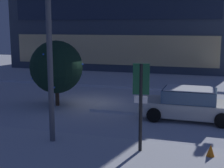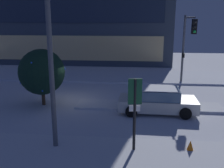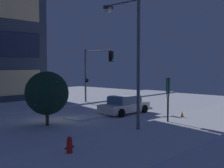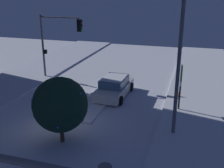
{
  "view_description": "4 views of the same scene",
  "coord_description": "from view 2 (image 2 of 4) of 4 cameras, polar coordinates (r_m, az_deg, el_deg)",
  "views": [
    {
      "loc": [
        6.94,
        -16.82,
        4.38
      ],
      "look_at": [
        2.4,
        -1.54,
        1.53
      ],
      "focal_mm": 52.93,
      "sensor_mm": 36.0,
      "label": 1
    },
    {
      "loc": [
        4.81,
        -16.07,
        5.43
      ],
      "look_at": [
        3.5,
        -1.88,
        1.79
      ],
      "focal_mm": 41.77,
      "sensor_mm": 36.0,
      "label": 2
    },
    {
      "loc": [
        -12.49,
        -16.61,
        3.91
      ],
      "look_at": [
        4.18,
        -1.73,
        2.55
      ],
      "focal_mm": 47.23,
      "sensor_mm": 36.0,
      "label": 3
    },
    {
      "loc": [
        -12.53,
        -7.01,
        7.76
      ],
      "look_at": [
        4.25,
        -1.79,
        1.62
      ],
      "focal_mm": 44.1,
      "sensor_mm": 36.0,
      "label": 4
    }
  ],
  "objects": [
    {
      "name": "parking_info_sign",
      "position": [
        10.39,
        4.99,
        -4.88
      ],
      "size": [
        0.55,
        0.13,
        3.14
      ],
      "rotation": [
        0.0,
        0.0,
        1.7
      ],
      "color": "black",
      "rests_on": "ground"
    },
    {
      "name": "curb_strip_near",
      "position": [
        10.93,
        -22.61,
        -16.22
      ],
      "size": [
        52.0,
        5.2,
        0.14
      ],
      "primitive_type": "cube",
      "color": "silver",
      "rests_on": "ground"
    },
    {
      "name": "curb_strip_far",
      "position": [
        24.98,
        -5.98,
        1.86
      ],
      "size": [
        52.0,
        5.2,
        0.14
      ],
      "primitive_type": "cube",
      "color": "silver",
      "rests_on": "ground"
    },
    {
      "name": "decorated_tree_median",
      "position": [
        16.81,
        -15.13,
        2.55
      ],
      "size": [
        2.88,
        2.86,
        3.57
      ],
      "color": "#473323",
      "rests_on": "ground"
    },
    {
      "name": "ground",
      "position": [
        17.63,
        -10.87,
        -3.86
      ],
      "size": [
        52.0,
        52.0,
        0.0
      ],
      "primitive_type": "plane",
      "color": "silver"
    },
    {
      "name": "car_near",
      "position": [
        15.49,
        9.92,
        -3.61
      ],
      "size": [
        4.63,
        2.18,
        1.49
      ],
      "rotation": [
        0.0,
        0.0,
        -0.02
      ],
      "color": "silver",
      "rests_on": "ground"
    },
    {
      "name": "construction_cone",
      "position": [
        11.47,
        16.74,
        -13.0
      ],
      "size": [
        0.36,
        0.36,
        0.55
      ],
      "primitive_type": "cone",
      "color": "orange",
      "rests_on": "ground"
    },
    {
      "name": "traffic_light_corner_far_right",
      "position": [
        21.0,
        16.2,
        9.51
      ],
      "size": [
        0.32,
        4.0,
        5.64
      ],
      "rotation": [
        0.0,
        0.0,
        -1.57
      ],
      "color": "#565960",
      "rests_on": "ground"
    },
    {
      "name": "median_strip",
      "position": [
        16.49,
        7.91,
        -4.77
      ],
      "size": [
        9.0,
        1.8,
        0.14
      ],
      "primitive_type": "cube",
      "color": "silver",
      "rests_on": "ground"
    },
    {
      "name": "street_lamp_arched",
      "position": [
        11.1,
        -12.2,
        12.53
      ],
      "size": [
        0.56,
        2.87,
        7.92
      ],
      "rotation": [
        0.0,
        0.0,
        1.51
      ],
      "color": "#565960",
      "rests_on": "ground"
    }
  ]
}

